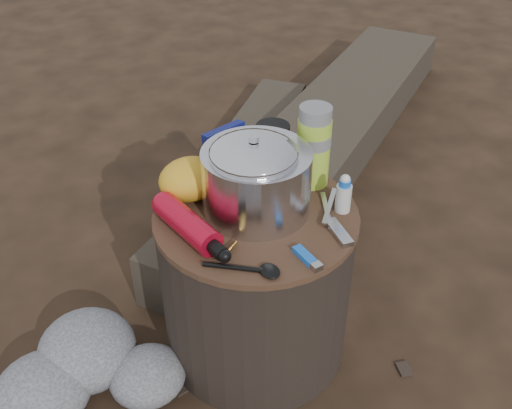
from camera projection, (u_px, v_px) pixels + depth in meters
name	position (u px, v px, depth m)	size (l,w,h in m)	color
ground	(256.00, 341.00, 1.68)	(60.00, 60.00, 0.00)	#2E2015
stump	(256.00, 283.00, 1.55)	(0.49, 0.49, 0.45)	black
log_main	(327.00, 135.00, 2.46)	(0.37, 2.18, 0.18)	#332C23
log_small	(246.00, 150.00, 2.45)	(0.22, 1.18, 0.10)	#332C23
foil_windscreen	(256.00, 181.00, 1.39)	(0.26, 0.26, 0.16)	silver
camping_pot	(254.00, 178.00, 1.36)	(0.20, 0.20, 0.20)	silver
fuel_bottle	(187.00, 224.00, 1.33)	(0.06, 0.26, 0.06)	#AD0B22
thermos	(313.00, 147.00, 1.47)	(0.08, 0.08, 0.21)	#A5CB34
travel_mug	(273.00, 147.00, 1.55)	(0.08, 0.08, 0.13)	black
stuff_sack	(190.00, 179.00, 1.44)	(0.15, 0.13, 0.11)	gold
food_pouch	(227.00, 156.00, 1.49)	(0.12, 0.03, 0.15)	#0D1356
lighter	(305.00, 256.00, 1.28)	(0.02, 0.09, 0.02)	blue
multitool	(339.00, 233.00, 1.35)	(0.03, 0.10, 0.01)	#B7B7BC
pot_grabber	(327.00, 210.00, 1.42)	(0.04, 0.15, 0.01)	#B7B7BC
spork	(235.00, 267.00, 1.25)	(0.03, 0.16, 0.01)	black
squeeze_bottle	(344.00, 195.00, 1.40)	(0.04, 0.04, 0.09)	silver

